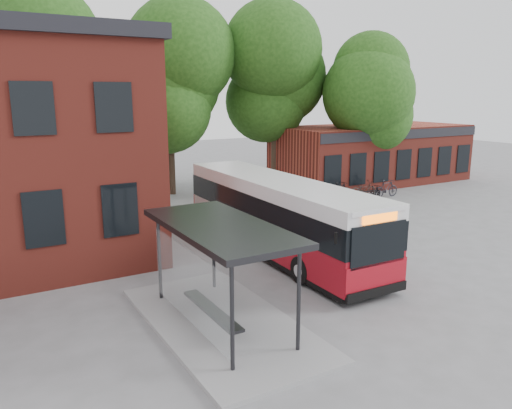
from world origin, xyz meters
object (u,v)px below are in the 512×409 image
bus_shelter (221,275)px  city_bus (277,216)px  bicycle_4 (354,194)px  bicycle_6 (363,189)px  bicycle_5 (374,193)px  bicycle_3 (340,191)px  bicycle_7 (386,188)px  bicycle_0 (309,198)px

bus_shelter → city_bus: 6.71m
bicycle_4 → bicycle_6: bicycle_6 is taller
bicycle_5 → bicycle_6: size_ratio=0.85×
bicycle_4 → bicycle_3: bearing=28.3°
bicycle_4 → bicycle_6: size_ratio=0.91×
city_bus → bicycle_7: bearing=27.3°
bus_shelter → bicycle_5: 18.23m
bicycle_0 → bicycle_6: (4.48, 0.47, -0.01)m
bicycle_3 → bicycle_7: (2.86, -0.96, 0.02)m
bicycle_3 → bicycle_6: 1.84m
bicycle_6 → bus_shelter: bearing=134.0°
bus_shelter → bicycle_5: bus_shelter is taller
bus_shelter → city_bus: bearing=44.3°
bus_shelter → bicycle_4: bearing=37.0°
bus_shelter → bicycle_0: bearing=44.7°
city_bus → bicycle_5: 11.71m
bus_shelter → bicycle_6: 19.13m
bicycle_0 → bicycle_4: bicycle_0 is taller
bicycle_7 → bicycle_0: bearing=86.3°
bicycle_5 → bicycle_0: bearing=60.3°
bicycle_0 → bus_shelter: bearing=144.8°
bicycle_0 → bicycle_7: (5.50, -0.45, 0.07)m
bicycle_5 → bicycle_7: bicycle_7 is taller
bicycle_4 → city_bus: bearing=123.9°
bus_shelter → bicycle_0: size_ratio=3.89×
bicycle_3 → bicycle_5: size_ratio=1.16×
bus_shelter → bicycle_3: (13.57, 11.34, -0.93)m
bus_shelter → bicycle_6: size_ratio=3.98×
city_bus → bicycle_0: size_ratio=6.48×
bicycle_7 → bicycle_6: bearing=49.0°
bicycle_5 → bicycle_7: 1.31m
city_bus → bicycle_3: city_bus is taller
city_bus → bicycle_0: (6.12, 6.14, -1.01)m
bus_shelter → bicycle_3: bearing=39.9°
city_bus → bicycle_4: 10.93m
bicycle_4 → bicycle_7: bicycle_7 is taller
bicycle_3 → bicycle_4: (0.41, -0.80, -0.10)m
bicycle_0 → bicycle_6: bicycle_0 is taller
bicycle_6 → bicycle_7: 1.38m
bicycle_4 → bicycle_6: (1.43, 0.76, 0.04)m
bus_shelter → bicycle_5: bearing=33.6°
bicycle_4 → bicycle_5: bicycle_5 is taller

